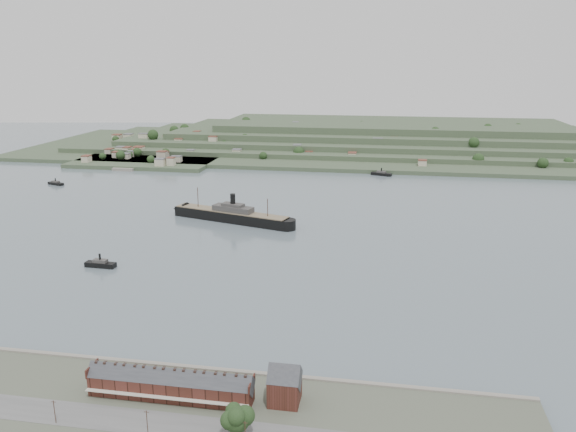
% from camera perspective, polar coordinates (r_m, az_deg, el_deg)
% --- Properties ---
extents(ground, '(1400.00, 1400.00, 0.00)m').
position_cam_1_polar(ground, '(344.52, -0.06, -2.94)').
color(ground, slate).
rests_on(ground, ground).
extents(terrace_row, '(55.60, 9.80, 11.07)m').
position_cam_1_polar(terrace_row, '(196.47, -11.85, -16.41)').
color(terrace_row, '#422017').
rests_on(terrace_row, ground).
extents(gabled_building, '(10.40, 10.18, 14.09)m').
position_cam_1_polar(gabled_building, '(189.89, -0.34, -16.80)').
color(gabled_building, '#422017').
rests_on(gabled_building, ground).
extents(far_peninsula, '(760.00, 309.00, 30.00)m').
position_cam_1_polar(far_peninsula, '(721.99, 7.53, 7.75)').
color(far_peninsula, '#364830').
rests_on(far_peninsula, ground).
extents(steamship, '(97.61, 38.30, 23.98)m').
position_cam_1_polar(steamship, '(395.87, -6.12, 0.12)').
color(steamship, black).
rests_on(steamship, ground).
extents(tugboat, '(17.36, 5.36, 7.73)m').
position_cam_1_polar(tugboat, '(324.69, -18.52, -4.63)').
color(tugboat, black).
rests_on(tugboat, ground).
extents(ferry_west, '(17.00, 9.67, 6.15)m').
position_cam_1_polar(ferry_west, '(549.63, -22.52, 3.10)').
color(ferry_west, black).
rests_on(ferry_west, ground).
extents(ferry_east, '(20.61, 11.69, 7.46)m').
position_cam_1_polar(ferry_east, '(556.71, 9.46, 4.27)').
color(ferry_east, black).
rests_on(ferry_east, ground).
extents(fig_tree, '(9.84, 8.52, 10.98)m').
position_cam_1_polar(fig_tree, '(175.12, -5.18, -19.80)').
color(fig_tree, '#412A1E').
rests_on(fig_tree, ground).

